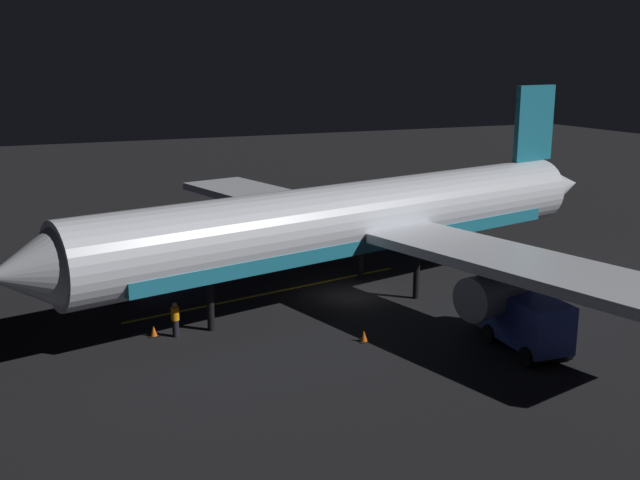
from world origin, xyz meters
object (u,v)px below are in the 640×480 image
at_px(airliner, 361,221).
at_px(traffic_cone_near_right, 154,331).
at_px(catering_truck, 520,320).
at_px(baggage_truck, 115,266).
at_px(ground_crew_worker, 175,319).
at_px(traffic_cone_near_left, 364,337).

distance_m(airliner, traffic_cone_near_right, 13.07).
bearing_deg(traffic_cone_near_right, catering_truck, -118.10).
height_order(baggage_truck, ground_crew_worker, baggage_truck).
bearing_deg(traffic_cone_near_left, airliner, -25.32).
xyz_separation_m(airliner, traffic_cone_near_right, (-1.99, 12.26, -4.07)).
height_order(airliner, traffic_cone_near_right, airliner).
distance_m(ground_crew_worker, traffic_cone_near_right, 1.26).
bearing_deg(baggage_truck, catering_truck, -138.13).
bearing_deg(airliner, ground_crew_worker, 102.26).
distance_m(traffic_cone_near_left, traffic_cone_near_right, 10.24).
relative_size(baggage_truck, traffic_cone_near_right, 11.87).
bearing_deg(catering_truck, baggage_truck, 41.87).
xyz_separation_m(catering_truck, traffic_cone_near_right, (8.25, 15.45, -1.09)).
relative_size(airliner, baggage_truck, 6.13).
xyz_separation_m(ground_crew_worker, traffic_cone_near_right, (0.46, 0.98, -0.64)).
xyz_separation_m(baggage_truck, traffic_cone_near_right, (-9.37, -0.34, -0.95)).
relative_size(airliner, ground_crew_worker, 23.00).
bearing_deg(traffic_cone_near_left, catering_truck, -118.94).
bearing_deg(traffic_cone_near_right, ground_crew_worker, -115.16).
bearing_deg(airliner, traffic_cone_near_left, 154.68).
distance_m(baggage_truck, catering_truck, 23.67).
bearing_deg(traffic_cone_near_right, traffic_cone_near_left, -117.50).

